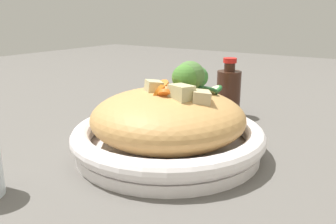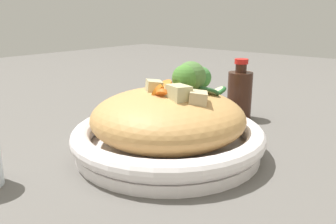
% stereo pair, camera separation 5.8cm
% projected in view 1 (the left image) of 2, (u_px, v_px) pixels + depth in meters
% --- Properties ---
extents(ground_plane, '(3.00, 3.00, 0.00)m').
position_uv_depth(ground_plane, '(168.00, 153.00, 0.60)').
color(ground_plane, '#5A5652').
extents(serving_bowl, '(0.32, 0.32, 0.05)m').
position_uv_depth(serving_bowl, '(168.00, 139.00, 0.59)').
color(serving_bowl, white).
rests_on(serving_bowl, ground_plane).
extents(noodle_heap, '(0.26, 0.26, 0.09)m').
position_uv_depth(noodle_heap, '(168.00, 117.00, 0.58)').
color(noodle_heap, tan).
rests_on(noodle_heap, serving_bowl).
extents(broccoli_florets, '(0.11, 0.07, 0.06)m').
position_uv_depth(broccoli_florets, '(190.00, 77.00, 0.58)').
color(broccoli_florets, '#8EB977').
rests_on(broccoli_florets, serving_bowl).
extents(carrot_coins, '(0.10, 0.09, 0.03)m').
position_uv_depth(carrot_coins, '(167.00, 90.00, 0.57)').
color(carrot_coins, orange).
rests_on(carrot_coins, serving_bowl).
extents(zucchini_slices, '(0.10, 0.06, 0.03)m').
position_uv_depth(zucchini_slices, '(209.00, 91.00, 0.61)').
color(zucchini_slices, beige).
rests_on(zucchini_slices, serving_bowl).
extents(chicken_chunks, '(0.14, 0.13, 0.04)m').
position_uv_depth(chicken_chunks, '(181.00, 91.00, 0.57)').
color(chicken_chunks, '#C5B287').
rests_on(chicken_chunks, serving_bowl).
extents(soy_sauce_bottle, '(0.05, 0.05, 0.13)m').
position_uv_depth(soy_sauce_bottle, '(228.00, 92.00, 0.80)').
color(soy_sauce_bottle, '#381E14').
rests_on(soy_sauce_bottle, ground_plane).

